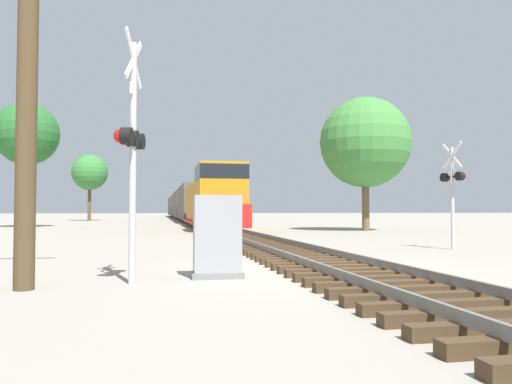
# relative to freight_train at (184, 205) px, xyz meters

# --- Properties ---
(ground_plane) EXTENTS (400.00, 400.00, 0.00)m
(ground_plane) POSITION_rel_freight_train_xyz_m (0.00, -60.89, -2.00)
(ground_plane) COLOR gray
(rail_track_bed) EXTENTS (2.60, 160.00, 0.31)m
(rail_track_bed) POSITION_rel_freight_train_xyz_m (0.00, -60.89, -1.86)
(rail_track_bed) COLOR #42301E
(rail_track_bed) RESTS_ON ground
(freight_train) EXTENTS (2.87, 87.50, 4.11)m
(freight_train) POSITION_rel_freight_train_xyz_m (0.00, 0.00, 0.00)
(freight_train) COLOR #B77A14
(freight_train) RESTS_ON ground
(crossing_signal_near) EXTENTS (0.53, 1.01, 4.51)m
(crossing_signal_near) POSITION_rel_freight_train_xyz_m (-4.23, -62.05, 0.53)
(crossing_signal_near) COLOR #B7B7BC
(crossing_signal_near) RESTS_ON ground
(crossing_signal_far) EXTENTS (0.45, 1.01, 3.60)m
(crossing_signal_far) POSITION_rel_freight_train_xyz_m (5.98, -56.14, 0.21)
(crossing_signal_far) COLOR #B7B7BC
(crossing_signal_far) RESTS_ON ground
(relay_cabinet) EXTENTS (1.00, 0.50, 1.61)m
(relay_cabinet) POSITION_rel_freight_train_xyz_m (-2.61, -61.57, -1.21)
(relay_cabinet) COLOR slate
(relay_cabinet) RESTS_ON ground
(utility_pole) EXTENTS (1.80, 0.33, 9.47)m
(utility_pole) POSITION_rel_freight_train_xyz_m (-5.91, -62.40, 2.83)
(utility_pole) COLOR #4C3A23
(utility_pole) RESTS_ON ground
(tree_far_right) EXTENTS (5.77, 5.77, 8.53)m
(tree_far_right) POSITION_rel_freight_train_xyz_m (9.26, -41.50, 3.63)
(tree_far_right) COLOR brown
(tree_far_right) RESTS_ON ground
(tree_mid_background) EXTENTS (4.72, 4.72, 9.42)m
(tree_mid_background) POSITION_rel_freight_train_xyz_m (-13.42, -31.33, 5.03)
(tree_mid_background) COLOR brown
(tree_mid_background) RESTS_ON ground
(tree_deep_background) EXTENTS (4.35, 4.35, 8.12)m
(tree_deep_background) POSITION_rel_freight_train_xyz_m (-11.91, -7.37, 3.92)
(tree_deep_background) COLOR brown
(tree_deep_background) RESTS_ON ground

